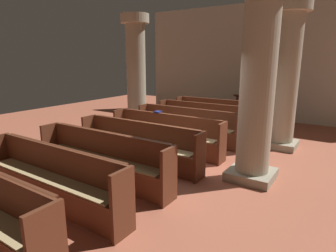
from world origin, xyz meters
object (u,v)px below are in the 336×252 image
at_px(pew_row_2, 187,124).
at_px(hymn_book, 158,112).
at_px(pew_row_1, 204,118).
at_px(pew_row_6, 51,176).
at_px(pillar_far_side, 136,71).
at_px(kneeler_box_blue, 268,133).
at_px(pew_row_4, 138,143).
at_px(pew_row_5, 102,157).
at_px(lectern, 240,111).
at_px(pillar_aisle_side, 286,74).
at_px(pew_row_3, 166,132).
at_px(pillar_aisle_rear, 258,80).
at_px(pew_row_0, 218,112).

relative_size(pew_row_2, hymn_book, 16.82).
relative_size(pew_row_1, hymn_book, 16.82).
xyz_separation_m(pew_row_6, pillar_far_side, (-2.37, 5.11, 1.47)).
xyz_separation_m(pew_row_6, kneeler_box_blue, (1.87, 6.35, -0.41)).
relative_size(pew_row_4, pillar_far_side, 0.84).
height_order(pew_row_5, pew_row_6, same).
bearing_deg(pew_row_1, pew_row_4, -90.00).
relative_size(pew_row_4, lectern, 2.97).
bearing_deg(pillar_aisle_side, pew_row_3, -139.70).
xyz_separation_m(pillar_aisle_rear, hymn_book, (-2.80, 0.69, -0.99)).
bearing_deg(pew_row_6, lectern, 86.88).
xyz_separation_m(pew_row_5, pillar_aisle_side, (2.42, 4.30, 1.47)).
xyz_separation_m(pew_row_5, kneeler_box_blue, (1.87, 5.23, -0.41)).
bearing_deg(pew_row_3, pew_row_2, 90.00).
distance_m(pillar_far_side, kneeler_box_blue, 4.81).
distance_m(pew_row_5, lectern, 6.74).
distance_m(pew_row_2, lectern, 3.38).
height_order(pew_row_0, kneeler_box_blue, pew_row_0).
bearing_deg(pillar_far_side, pew_row_2, -14.62).
height_order(pew_row_1, pew_row_3, same).
xyz_separation_m(pew_row_0, hymn_book, (-0.37, -3.18, 0.48)).
relative_size(pew_row_5, pew_row_6, 1.00).
height_order(pew_row_5, kneeler_box_blue, pew_row_5).
xyz_separation_m(pew_row_1, pew_row_2, (0.00, -1.12, 0.00)).
relative_size(pew_row_1, pillar_aisle_side, 0.84).
xyz_separation_m(hymn_book, kneeler_box_blue, (2.25, 2.80, -0.89)).
bearing_deg(pew_row_4, pew_row_1, 90.00).
height_order(pew_row_3, pillar_aisle_rear, pillar_aisle_rear).
distance_m(pew_row_6, pillar_far_side, 5.82).
bearing_deg(pew_row_0, lectern, 69.02).
height_order(pillar_aisle_side, pillar_far_side, same).
distance_m(pew_row_2, hymn_book, 1.11).
distance_m(pew_row_0, hymn_book, 3.23).
relative_size(pew_row_0, pew_row_2, 1.00).
height_order(pew_row_2, pillar_far_side, pillar_far_side).
xyz_separation_m(pew_row_0, pew_row_5, (0.00, -5.61, 0.00)).
xyz_separation_m(pew_row_1, pillar_aisle_side, (2.42, -0.19, 1.47)).
distance_m(pew_row_1, kneeler_box_blue, 2.06).
bearing_deg(pew_row_1, pillar_far_side, -168.05).
bearing_deg(hymn_book, pillar_aisle_rear, -13.89).
distance_m(pew_row_1, pillar_aisle_side, 2.84).
xyz_separation_m(pew_row_6, lectern, (0.43, 7.84, -0.06)).
relative_size(pew_row_5, pillar_aisle_rear, 0.84).
bearing_deg(lectern, pew_row_3, -95.45).
xyz_separation_m(pillar_aisle_rear, kneeler_box_blue, (-0.55, 3.49, -1.88)).
distance_m(pew_row_1, pew_row_2, 1.12).
distance_m(pew_row_1, pew_row_5, 4.49).
height_order(pew_row_0, pew_row_3, same).
height_order(pew_row_0, pillar_aisle_rear, pillar_aisle_rear).
xyz_separation_m(lectern, hymn_book, (-0.80, -4.29, 0.54)).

